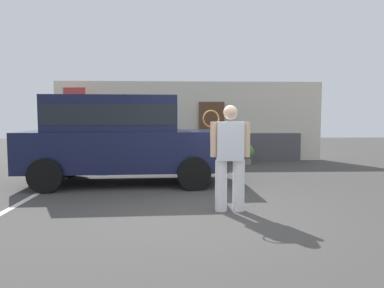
{
  "coord_description": "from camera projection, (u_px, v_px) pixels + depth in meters",
  "views": [
    {
      "loc": [
        -0.45,
        -5.51,
        1.58
      ],
      "look_at": [
        -0.17,
        1.2,
        1.05
      ],
      "focal_mm": 32.3,
      "sensor_mm": 36.0,
      "label": 1
    }
  ],
  "objects": [
    {
      "name": "ground_plane",
      "position": [
        205.0,
        214.0,
        5.63
      ],
      "size": [
        40.0,
        40.0,
        0.0
      ],
      "primitive_type": "plane",
      "color": "#423F3D"
    },
    {
      "name": "parking_stripe_0",
      "position": [
        35.0,
        195.0,
        6.98
      ],
      "size": [
        0.12,
        4.4,
        0.01
      ],
      "primitive_type": "cube",
      "color": "silver",
      "rests_on": "ground_plane"
    },
    {
      "name": "house_frontage",
      "position": [
        190.0,
        124.0,
        12.42
      ],
      "size": [
        9.49,
        0.4,
        2.82
      ],
      "color": "beige",
      "rests_on": "ground_plane"
    },
    {
      "name": "parked_suv",
      "position": [
        121.0,
        135.0,
        8.18
      ],
      "size": [
        4.67,
        2.31,
        2.05
      ],
      "rotation": [
        0.0,
        0.0,
        0.04
      ],
      "color": "#141938",
      "rests_on": "ground_plane"
    },
    {
      "name": "tennis_player_man",
      "position": [
        230.0,
        156.0,
        5.75
      ],
      "size": [
        0.79,
        0.31,
        1.77
      ],
      "rotation": [
        0.0,
        0.0,
        3.07
      ],
      "color": "white",
      "rests_on": "ground_plane"
    },
    {
      "name": "potted_plant_by_porch",
      "position": [
        246.0,
        153.0,
        11.48
      ],
      "size": [
        0.52,
        0.52,
        0.69
      ],
      "color": "gray",
      "rests_on": "ground_plane"
    },
    {
      "name": "flag_pole",
      "position": [
        69.0,
        109.0,
        11.52
      ],
      "size": [
        0.8,
        0.11,
        2.6
      ],
      "color": "silver",
      "rests_on": "ground_plane"
    }
  ]
}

